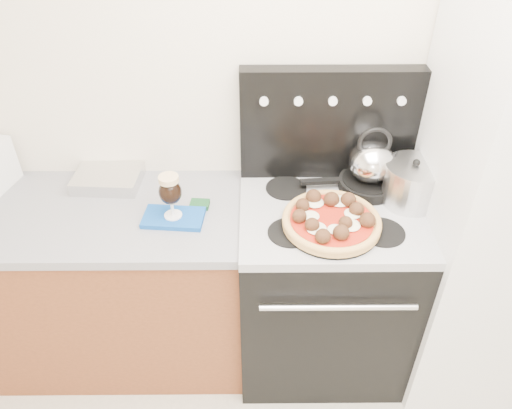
{
  "coord_description": "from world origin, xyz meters",
  "views": [
    {
      "loc": [
        -0.25,
        -0.46,
        2.2
      ],
      "look_at": [
        -0.23,
        1.05,
        1.04
      ],
      "focal_mm": 35.0,
      "sensor_mm": 36.0,
      "label": 1
    }
  ],
  "objects_px": {
    "pizza_pan": "(331,226)",
    "stove_body": "(322,289)",
    "beer_glass": "(171,196)",
    "stock_pot": "(411,185)",
    "pizza": "(332,219)",
    "skillet": "(368,184)",
    "fridge": "(504,207)",
    "tea_kettle": "(372,159)",
    "base_cabinet": "(91,288)",
    "oven_mitt": "(174,218)"
  },
  "relations": [
    {
      "from": "stove_body",
      "to": "tea_kettle",
      "type": "height_order",
      "value": "tea_kettle"
    },
    {
      "from": "stove_body",
      "to": "pizza",
      "type": "relative_size",
      "value": 2.27
    },
    {
      "from": "beer_glass",
      "to": "tea_kettle",
      "type": "xyz_separation_m",
      "value": [
        0.83,
        0.19,
        0.05
      ]
    },
    {
      "from": "stove_body",
      "to": "pizza_pan",
      "type": "relative_size",
      "value": 2.3
    },
    {
      "from": "pizza_pan",
      "to": "stove_body",
      "type": "bearing_deg",
      "value": 81.56
    },
    {
      "from": "stove_body",
      "to": "oven_mitt",
      "type": "xyz_separation_m",
      "value": [
        -0.65,
        -0.04,
        0.47
      ]
    },
    {
      "from": "skillet",
      "to": "beer_glass",
      "type": "bearing_deg",
      "value": -167.13
    },
    {
      "from": "base_cabinet",
      "to": "tea_kettle",
      "type": "xyz_separation_m",
      "value": [
        1.28,
        0.13,
        0.64
      ]
    },
    {
      "from": "fridge",
      "to": "tea_kettle",
      "type": "relative_size",
      "value": 8.93
    },
    {
      "from": "pizza",
      "to": "oven_mitt",
      "type": "bearing_deg",
      "value": 173.23
    },
    {
      "from": "tea_kettle",
      "to": "base_cabinet",
      "type": "bearing_deg",
      "value": 166.4
    },
    {
      "from": "skillet",
      "to": "base_cabinet",
      "type": "bearing_deg",
      "value": -174.4
    },
    {
      "from": "oven_mitt",
      "to": "skillet",
      "type": "height_order",
      "value": "skillet"
    },
    {
      "from": "pizza",
      "to": "stock_pot",
      "type": "relative_size",
      "value": 1.67
    },
    {
      "from": "beer_glass",
      "to": "tea_kettle",
      "type": "bearing_deg",
      "value": 12.87
    },
    {
      "from": "base_cabinet",
      "to": "stove_body",
      "type": "distance_m",
      "value": 1.11
    },
    {
      "from": "skillet",
      "to": "tea_kettle",
      "type": "xyz_separation_m",
      "value": [
        0.0,
        0.0,
        0.13
      ]
    },
    {
      "from": "stock_pot",
      "to": "stove_body",
      "type": "bearing_deg",
      "value": -170.29
    },
    {
      "from": "pizza_pan",
      "to": "tea_kettle",
      "type": "xyz_separation_m",
      "value": [
        0.19,
        0.26,
        0.15
      ]
    },
    {
      "from": "base_cabinet",
      "to": "stock_pot",
      "type": "distance_m",
      "value": 1.55
    },
    {
      "from": "fridge",
      "to": "tea_kettle",
      "type": "xyz_separation_m",
      "value": [
        -0.52,
        0.18,
        0.12
      ]
    },
    {
      "from": "pizza",
      "to": "tea_kettle",
      "type": "xyz_separation_m",
      "value": [
        0.19,
        0.26,
        0.11
      ]
    },
    {
      "from": "stove_body",
      "to": "stock_pot",
      "type": "bearing_deg",
      "value": 9.71
    },
    {
      "from": "skillet",
      "to": "pizza",
      "type": "bearing_deg",
      "value": -126.2
    },
    {
      "from": "pizza_pan",
      "to": "tea_kettle",
      "type": "relative_size",
      "value": 1.8
    },
    {
      "from": "stock_pot",
      "to": "skillet",
      "type": "bearing_deg",
      "value": 148.9
    },
    {
      "from": "oven_mitt",
      "to": "pizza",
      "type": "relative_size",
      "value": 0.64
    },
    {
      "from": "base_cabinet",
      "to": "fridge",
      "type": "distance_m",
      "value": 1.88
    },
    {
      "from": "beer_glass",
      "to": "skillet",
      "type": "bearing_deg",
      "value": 12.87
    },
    {
      "from": "pizza_pan",
      "to": "skillet",
      "type": "relative_size",
      "value": 1.5
    },
    {
      "from": "beer_glass",
      "to": "tea_kettle",
      "type": "relative_size",
      "value": 0.93
    },
    {
      "from": "base_cabinet",
      "to": "tea_kettle",
      "type": "distance_m",
      "value": 1.44
    },
    {
      "from": "stove_body",
      "to": "fridge",
      "type": "bearing_deg",
      "value": -2.05
    },
    {
      "from": "fridge",
      "to": "pizza_pan",
      "type": "relative_size",
      "value": 4.97
    },
    {
      "from": "stock_pot",
      "to": "pizza_pan",
      "type": "bearing_deg",
      "value": -153.91
    },
    {
      "from": "beer_glass",
      "to": "pizza_pan",
      "type": "relative_size",
      "value": 0.52
    },
    {
      "from": "base_cabinet",
      "to": "stove_body",
      "type": "height_order",
      "value": "stove_body"
    },
    {
      "from": "pizza",
      "to": "skillet",
      "type": "bearing_deg",
      "value": 53.8
    },
    {
      "from": "stove_body",
      "to": "tea_kettle",
      "type": "bearing_deg",
      "value": 40.43
    },
    {
      "from": "skillet",
      "to": "fridge",
      "type": "bearing_deg",
      "value": -18.57
    },
    {
      "from": "stove_body",
      "to": "pizza_pan",
      "type": "height_order",
      "value": "pizza_pan"
    },
    {
      "from": "fridge",
      "to": "pizza_pan",
      "type": "bearing_deg",
      "value": -172.91
    },
    {
      "from": "tea_kettle",
      "to": "stove_body",
      "type": "bearing_deg",
      "value": -158.78
    },
    {
      "from": "skillet",
      "to": "tea_kettle",
      "type": "bearing_deg",
      "value": 0.0
    },
    {
      "from": "beer_glass",
      "to": "stock_pot",
      "type": "distance_m",
      "value": 0.99
    },
    {
      "from": "pizza_pan",
      "to": "stock_pot",
      "type": "relative_size",
      "value": 1.64
    },
    {
      "from": "stove_body",
      "to": "skillet",
      "type": "xyz_separation_m",
      "value": [
        0.18,
        0.15,
        0.5
      ]
    },
    {
      "from": "oven_mitt",
      "to": "pizza",
      "type": "distance_m",
      "value": 0.64
    },
    {
      "from": "fridge",
      "to": "stock_pot",
      "type": "distance_m",
      "value": 0.38
    },
    {
      "from": "pizza_pan",
      "to": "tea_kettle",
      "type": "bearing_deg",
      "value": 53.8
    }
  ]
}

